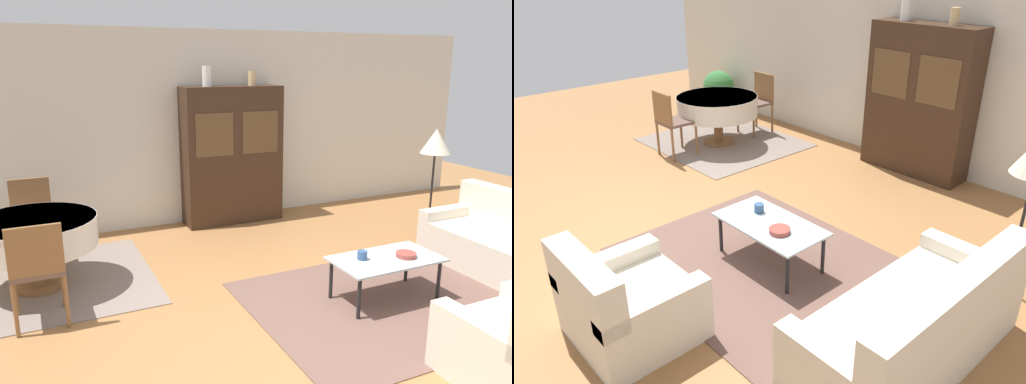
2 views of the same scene
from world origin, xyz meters
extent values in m
plane|color=#9E6B3D|center=(0.00, 0.00, 0.00)|extent=(14.00, 14.00, 0.00)
cube|color=beige|center=(0.00, 3.63, 1.35)|extent=(10.00, 0.06, 2.70)
cube|color=brown|center=(1.11, 0.33, 0.01)|extent=(2.62, 2.09, 0.01)
cube|color=gray|center=(-1.90, 2.15, 0.01)|extent=(2.21, 1.98, 0.01)
cube|color=beige|center=(2.69, 0.30, 0.21)|extent=(0.84, 1.86, 0.43)
cube|color=beige|center=(2.69, 1.15, 0.49)|extent=(0.84, 0.16, 0.12)
cube|color=beige|center=(0.77, -1.05, 0.48)|extent=(0.16, 0.86, 0.12)
cylinder|color=black|center=(0.64, 0.17, 0.21)|extent=(0.04, 0.04, 0.40)
cylinder|color=black|center=(1.58, 0.17, 0.21)|extent=(0.04, 0.04, 0.40)
cylinder|color=black|center=(0.64, 0.62, 0.21)|extent=(0.04, 0.04, 0.40)
cylinder|color=black|center=(1.58, 0.62, 0.21)|extent=(0.04, 0.04, 0.40)
cube|color=silver|center=(1.11, 0.39, 0.42)|extent=(1.06, 0.57, 0.02)
cube|color=#382316|center=(0.74, 3.36, 0.97)|extent=(1.41, 0.43, 1.94)
cube|color=brown|center=(0.40, 3.14, 1.31)|extent=(0.54, 0.01, 0.58)
cube|color=brown|center=(1.07, 3.14, 1.31)|extent=(0.54, 0.01, 0.58)
cylinder|color=brown|center=(-1.94, 2.08, 0.03)|extent=(0.48, 0.48, 0.03)
cylinder|color=brown|center=(-1.94, 2.08, 0.23)|extent=(0.14, 0.14, 0.44)
cylinder|color=silver|center=(-1.94, 2.08, 0.60)|extent=(1.23, 1.23, 0.30)
cylinder|color=silver|center=(-1.94, 2.08, 0.73)|extent=(1.24, 1.24, 0.03)
cylinder|color=brown|center=(-2.14, 1.53, 0.25)|extent=(0.04, 0.04, 0.48)
cylinder|color=brown|center=(-1.74, 1.53, 0.25)|extent=(0.04, 0.04, 0.48)
cylinder|color=brown|center=(-2.14, 1.13, 0.25)|extent=(0.04, 0.04, 0.48)
cylinder|color=brown|center=(-1.74, 1.13, 0.25)|extent=(0.04, 0.04, 0.48)
cube|color=brown|center=(-1.94, 1.33, 0.51)|extent=(0.44, 0.44, 0.04)
cube|color=brown|center=(-1.94, 1.13, 0.74)|extent=(0.44, 0.04, 0.43)
cylinder|color=brown|center=(-1.74, 2.64, 0.25)|extent=(0.04, 0.04, 0.48)
cylinder|color=brown|center=(-2.14, 2.64, 0.25)|extent=(0.04, 0.04, 0.48)
cylinder|color=brown|center=(-1.74, 3.04, 0.25)|extent=(0.04, 0.04, 0.48)
cylinder|color=brown|center=(-2.14, 3.04, 0.25)|extent=(0.04, 0.04, 0.48)
cube|color=brown|center=(-1.94, 2.84, 0.51)|extent=(0.44, 0.44, 0.04)
cube|color=brown|center=(-1.94, 3.04, 0.74)|extent=(0.44, 0.04, 0.43)
cylinder|color=black|center=(2.85, 1.64, 0.01)|extent=(0.28, 0.28, 0.02)
cylinder|color=black|center=(2.85, 1.64, 0.58)|extent=(0.03, 0.03, 1.12)
cone|color=beige|center=(2.85, 1.64, 1.28)|extent=(0.38, 0.38, 0.32)
cylinder|color=#33517A|center=(0.88, 0.46, 0.47)|extent=(0.09, 0.09, 0.09)
cylinder|color=#9E4238|center=(1.30, 0.34, 0.45)|extent=(0.19, 0.19, 0.04)
cylinder|color=white|center=(0.38, 3.36, 2.08)|extent=(0.12, 0.12, 0.27)
cylinder|color=tan|center=(1.05, 3.36, 2.04)|extent=(0.11, 0.11, 0.20)
camera|label=1|loc=(-1.90, -3.14, 2.25)|focal=35.00mm
camera|label=2|loc=(4.11, -2.34, 2.68)|focal=35.00mm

